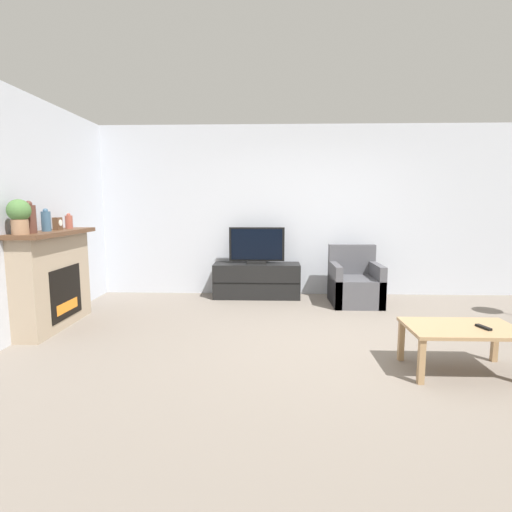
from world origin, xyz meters
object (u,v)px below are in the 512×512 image
at_px(tv_stand, 257,280).
at_px(armchair, 355,285).
at_px(fireplace, 54,278).
at_px(remote, 483,327).
at_px(coffee_table, 462,333).
at_px(mantel_vase_left, 30,218).
at_px(mantel_vase_centre_left, 46,221).
at_px(potted_plant, 19,215).
at_px(tv, 257,247).
at_px(mantel_vase_right, 69,221).
at_px(mantel_clock, 58,224).

distance_m(tv_stand, armchair, 1.50).
height_order(fireplace, remote, fireplace).
distance_m(armchair, coffee_table, 2.45).
xyz_separation_m(mantel_vase_left, mantel_vase_centre_left, (0.00, 0.31, -0.04)).
distance_m(mantel_vase_centre_left, armchair, 4.16).
bearing_deg(potted_plant, remote, -7.97).
bearing_deg(mantel_vase_left, coffee_table, -9.98).
bearing_deg(armchair, tv, 166.96).
bearing_deg(tv_stand, fireplace, -145.93).
relative_size(mantel_vase_right, potted_plant, 0.54).
height_order(mantel_vase_centre_left, tv, mantel_vase_centre_left).
relative_size(mantel_vase_centre_left, potted_plant, 0.72).
bearing_deg(coffee_table, armchair, 99.80).
xyz_separation_m(mantel_vase_left, armchair, (3.80, 1.67, -1.04)).
xyz_separation_m(fireplace, remote, (4.40, -1.20, -0.17)).
distance_m(tv_stand, tv, 0.53).
xyz_separation_m(mantel_vase_centre_left, tv, (2.35, 1.70, -0.48)).
bearing_deg(tv, fireplace, -145.97).
xyz_separation_m(potted_plant, armchair, (3.80, 1.84, -1.08)).
bearing_deg(mantel_vase_right, armchair, 12.51).
relative_size(mantel_vase_centre_left, tv_stand, 0.19).
bearing_deg(fireplace, mantel_vase_left, -87.68).
height_order(mantel_clock, tv_stand, mantel_clock).
xyz_separation_m(mantel_vase_right, mantel_clock, (0.00, -0.28, -0.01)).
bearing_deg(fireplace, tv_stand, 34.07).
height_order(mantel_clock, coffee_table, mantel_clock).
distance_m(mantel_vase_right, remote, 4.74).
bearing_deg(tv, mantel_vase_centre_left, -144.09).
distance_m(fireplace, tv_stand, 2.87).
relative_size(mantel_vase_left, mantel_clock, 2.30).
bearing_deg(remote, fireplace, 148.31).
height_order(mantel_clock, remote, mantel_clock).
distance_m(mantel_vase_left, armchair, 4.28).
height_order(mantel_clock, tv, mantel_clock).
bearing_deg(tv_stand, mantel_vase_right, -153.22).
bearing_deg(mantel_clock, mantel_vase_centre_left, -90.18).
relative_size(fireplace, mantel_vase_left, 4.00).
relative_size(mantel_vase_right, mantel_clock, 1.30).
relative_size(potted_plant, tv, 0.42).
xyz_separation_m(mantel_vase_centre_left, coffee_table, (4.22, -1.05, -0.92)).
bearing_deg(fireplace, mantel_clock, 82.75).
relative_size(mantel_clock, tv_stand, 0.11).
height_order(coffee_table, remote, remote).
xyz_separation_m(mantel_clock, tv_stand, (2.35, 1.46, -0.96)).
bearing_deg(mantel_vase_right, fireplace, -92.32).
height_order(mantel_vase_right, remote, mantel_vase_right).
distance_m(mantel_vase_centre_left, coffee_table, 4.45).
bearing_deg(fireplace, potted_plant, -88.36).
relative_size(fireplace, mantel_vase_right, 7.07).
height_order(tv_stand, armchair, armchair).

